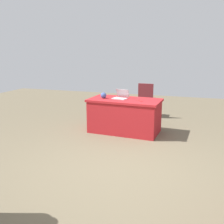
{
  "coord_description": "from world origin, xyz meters",
  "views": [
    {
      "loc": [
        -1.06,
        3.61,
        1.86
      ],
      "look_at": [
        0.19,
        -0.19,
        0.9
      ],
      "focal_mm": 41.46,
      "sensor_mm": 36.0,
      "label": 1
    }
  ],
  "objects_px": {
    "laptop_silver": "(121,97)",
    "yarn_ball": "(104,95)",
    "scissors_red": "(140,101)",
    "table_foreground": "(125,116)",
    "chair_tucked_right": "(146,97)"
  },
  "relations": [
    {
      "from": "laptop_silver",
      "to": "yarn_ball",
      "type": "bearing_deg",
      "value": 26.2
    },
    {
      "from": "scissors_red",
      "to": "table_foreground",
      "type": "bearing_deg",
      "value": -150.22
    },
    {
      "from": "table_foreground",
      "to": "scissors_red",
      "type": "distance_m",
      "value": 0.54
    },
    {
      "from": "table_foreground",
      "to": "laptop_silver",
      "type": "relative_size",
      "value": 4.48
    },
    {
      "from": "table_foreground",
      "to": "scissors_red",
      "type": "bearing_deg",
      "value": 165.86
    },
    {
      "from": "laptop_silver",
      "to": "scissors_red",
      "type": "relative_size",
      "value": 2.07
    },
    {
      "from": "table_foreground",
      "to": "laptop_silver",
      "type": "bearing_deg",
      "value": -24.42
    },
    {
      "from": "table_foreground",
      "to": "scissors_red",
      "type": "relative_size",
      "value": 9.26
    },
    {
      "from": "laptop_silver",
      "to": "yarn_ball",
      "type": "height_order",
      "value": "laptop_silver"
    },
    {
      "from": "chair_tucked_right",
      "to": "laptop_silver",
      "type": "height_order",
      "value": "laptop_silver"
    },
    {
      "from": "laptop_silver",
      "to": "scissors_red",
      "type": "bearing_deg",
      "value": 175.66
    },
    {
      "from": "laptop_silver",
      "to": "scissors_red",
      "type": "height_order",
      "value": "laptop_silver"
    },
    {
      "from": "laptop_silver",
      "to": "chair_tucked_right",
      "type": "bearing_deg",
      "value": -89.46
    },
    {
      "from": "yarn_ball",
      "to": "scissors_red",
      "type": "bearing_deg",
      "value": 176.74
    },
    {
      "from": "yarn_ball",
      "to": "scissors_red",
      "type": "distance_m",
      "value": 0.86
    }
  ]
}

